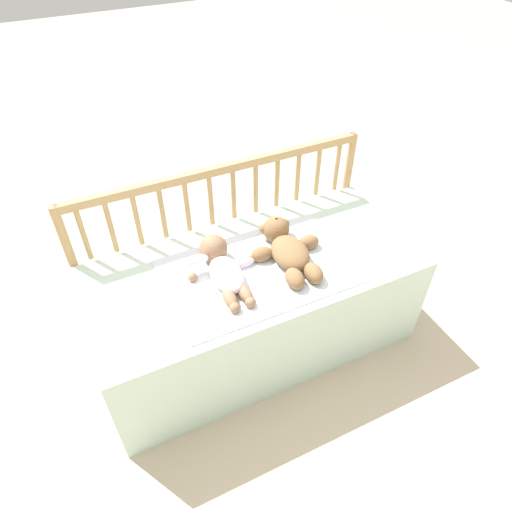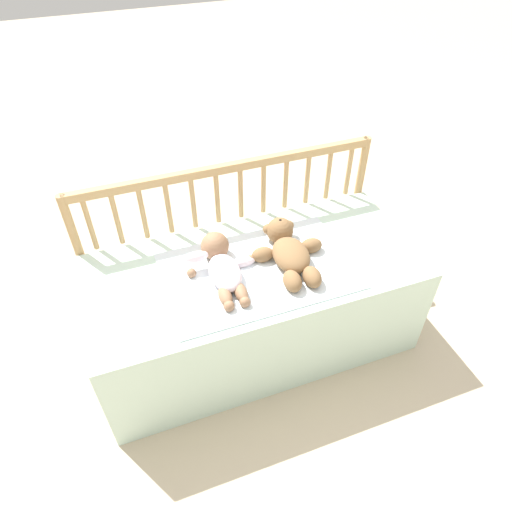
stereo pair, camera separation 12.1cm
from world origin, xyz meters
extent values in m
plane|color=#C6B293|center=(0.00, 0.00, 0.00)|extent=(12.00, 12.00, 0.00)
cube|color=silver|center=(0.00, 0.00, 0.24)|extent=(1.35, 0.61, 0.47)
cylinder|color=tan|center=(-0.66, 0.33, 0.38)|extent=(0.04, 0.04, 0.75)
cylinder|color=tan|center=(0.66, 0.33, 0.38)|extent=(0.04, 0.04, 0.75)
cube|color=tan|center=(0.00, 0.33, 0.73)|extent=(1.31, 0.03, 0.04)
cylinder|color=tan|center=(-0.59, 0.33, 0.59)|extent=(0.02, 0.02, 0.25)
cylinder|color=tan|center=(-0.48, 0.33, 0.59)|extent=(0.02, 0.02, 0.25)
cylinder|color=tan|center=(-0.37, 0.33, 0.59)|extent=(0.02, 0.02, 0.25)
cylinder|color=tan|center=(-0.27, 0.33, 0.59)|extent=(0.02, 0.02, 0.25)
cylinder|color=tan|center=(-0.16, 0.33, 0.59)|extent=(0.02, 0.02, 0.25)
cylinder|color=tan|center=(-0.05, 0.33, 0.59)|extent=(0.02, 0.02, 0.25)
cylinder|color=tan|center=(0.05, 0.33, 0.59)|extent=(0.02, 0.02, 0.25)
cylinder|color=tan|center=(0.16, 0.33, 0.59)|extent=(0.02, 0.02, 0.25)
cylinder|color=tan|center=(0.27, 0.33, 0.59)|extent=(0.02, 0.02, 0.25)
cylinder|color=tan|center=(0.37, 0.33, 0.59)|extent=(0.02, 0.02, 0.25)
cylinder|color=tan|center=(0.48, 0.33, 0.59)|extent=(0.02, 0.02, 0.25)
cylinder|color=tan|center=(0.59, 0.33, 0.59)|extent=(0.02, 0.02, 0.25)
cube|color=white|center=(0.00, -0.04, 0.47)|extent=(0.74, 0.47, 0.01)
ellipsoid|color=olive|center=(0.14, -0.04, 0.51)|extent=(0.16, 0.21, 0.09)
sphere|color=olive|center=(0.15, 0.11, 0.53)|extent=(0.11, 0.11, 0.11)
sphere|color=tan|center=(0.15, 0.11, 0.56)|extent=(0.05, 0.05, 0.05)
sphere|color=black|center=(0.15, 0.11, 0.58)|extent=(0.02, 0.02, 0.02)
sphere|color=olive|center=(0.11, 0.13, 0.53)|extent=(0.05, 0.05, 0.05)
sphere|color=olive|center=(0.20, 0.12, 0.53)|extent=(0.05, 0.05, 0.05)
ellipsoid|color=olive|center=(0.04, 0.02, 0.50)|extent=(0.10, 0.07, 0.06)
ellipsoid|color=olive|center=(0.25, 0.00, 0.50)|extent=(0.10, 0.07, 0.06)
ellipsoid|color=olive|center=(0.09, -0.16, 0.51)|extent=(0.08, 0.11, 0.07)
ellipsoid|color=olive|center=(0.17, -0.17, 0.51)|extent=(0.08, 0.11, 0.07)
ellipsoid|color=white|center=(-0.14, -0.04, 0.51)|extent=(0.12, 0.21, 0.08)
sphere|color=#936B4C|center=(-0.13, 0.11, 0.53)|extent=(0.11, 0.11, 0.11)
ellipsoid|color=white|center=(-0.22, 0.06, 0.54)|extent=(0.10, 0.05, 0.04)
ellipsoid|color=white|center=(-0.05, 0.01, 0.49)|extent=(0.10, 0.05, 0.04)
sphere|color=#936B4C|center=(-0.25, 0.02, 0.49)|extent=(0.04, 0.04, 0.04)
sphere|color=#936B4C|center=(-0.02, 0.02, 0.49)|extent=(0.04, 0.04, 0.04)
ellipsoid|color=#936B4C|center=(-0.17, -0.14, 0.49)|extent=(0.05, 0.10, 0.05)
ellipsoid|color=#936B4C|center=(-0.11, -0.14, 0.49)|extent=(0.05, 0.10, 0.05)
sphere|color=#936B4C|center=(-0.17, -0.19, 0.49)|extent=(0.04, 0.04, 0.04)
sphere|color=#936B4C|center=(-0.11, -0.19, 0.49)|extent=(0.04, 0.04, 0.04)
camera|label=1|loc=(-0.57, -1.20, 1.73)|focal=32.00mm
camera|label=2|loc=(-0.45, -1.25, 1.73)|focal=32.00mm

